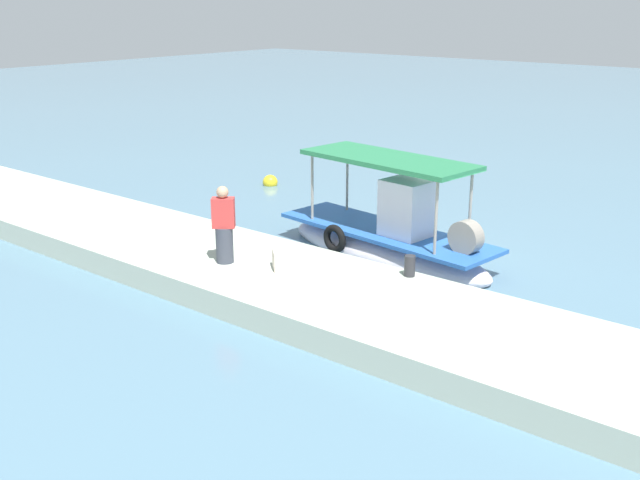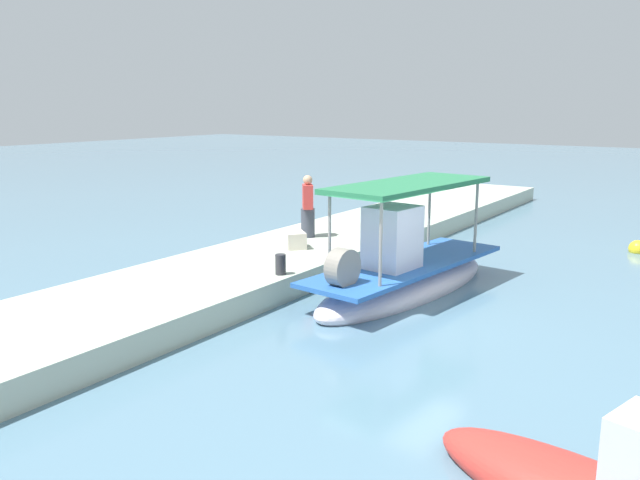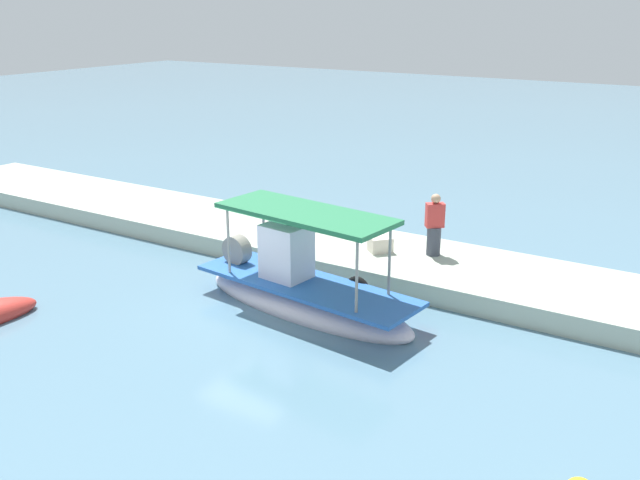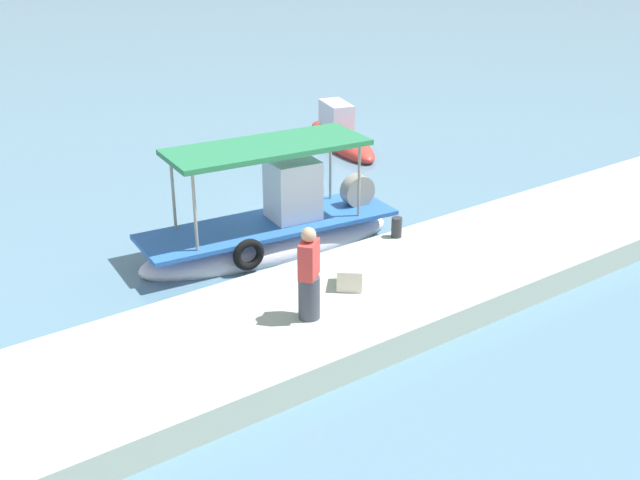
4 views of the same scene
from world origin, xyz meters
The scene contains 6 objects.
ground_plane centered at (0.00, 0.00, 0.00)m, with size 120.00×120.00×0.00m, color slate.
dock_quay centered at (0.00, -4.11, 0.29)m, with size 36.00×3.68×0.57m, color #B2BDAA.
main_fishing_boat centered at (-1.15, -0.46, 0.48)m, with size 6.52×2.48×2.95m.
fisherman_near_bollard centered at (-2.96, -4.48, 1.38)m, with size 0.57×0.56×1.79m.
mooring_bollard centered at (0.82, -2.58, 0.80)m, with size 0.24×0.24×0.47m, color #2D2D33.
cargo_crate centered at (-1.55, -3.91, 0.79)m, with size 0.63×0.50×0.44m, color beige.
Camera 3 is at (-10.28, 13.41, 7.39)m, focal length 39.76 mm.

